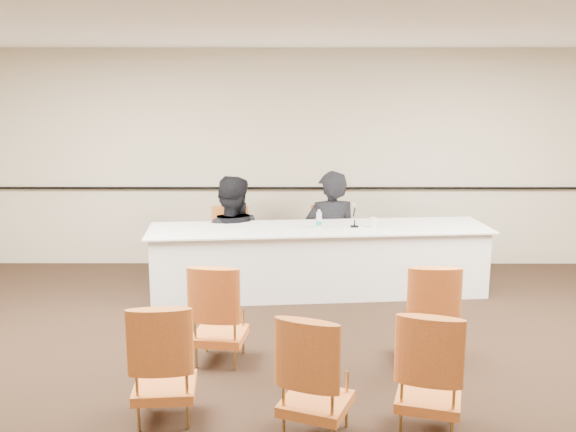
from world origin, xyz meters
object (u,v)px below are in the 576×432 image
object	(u,v)px
aud_chair_front_left	(220,312)
coffee_cup	(373,223)
panelist_main	(331,245)
aud_chair_back_right	(430,370)
panelist_second_chair	(231,245)
panel_table	(319,260)
aud_chair_back_mid	(316,374)
panelist_second	(231,250)
drinking_glass	(316,224)
aud_chair_front_right	(429,312)
panelist_main_chair	(331,243)
microphone	(355,216)
aud_chair_back_left	(164,360)
water_bottle	(319,219)

from	to	relation	value
aud_chair_front_left	coffee_cup	bearing A→B (deg)	57.63
panelist_main	aud_chair_back_right	bearing A→B (deg)	88.43
panelist_second_chair	aud_chair_back_right	size ratio (longest dim) A/B	1.00
panel_table	aud_chair_back_mid	bearing A→B (deg)	-98.11
panelist_second_chair	aud_chair_front_left	size ratio (longest dim) A/B	1.00
panelist_main	coffee_cup	world-z (taller)	panelist_main
coffee_cup	panelist_second_chair	bearing A→B (deg)	163.43
panelist_second	drinking_glass	xyz separation A→B (m)	(1.08, -0.53, 0.46)
aud_chair_back_right	panel_table	bearing A→B (deg)	117.72
aud_chair_front_right	aud_chair_back_right	xyz separation A→B (m)	(-0.25, -1.21, 0.00)
coffee_cup	aud_chair_front_left	xyz separation A→B (m)	(-1.64, -1.96, -0.41)
panelist_second_chair	panelist_second	bearing A→B (deg)	0.00
panelist_main_chair	coffee_cup	world-z (taller)	coffee_cup
microphone	aud_chair_back_left	world-z (taller)	microphone
panelist_main	panelist_second_chair	size ratio (longest dim) A/B	2.06
water_bottle	aud_chair_back_left	xyz separation A→B (m)	(-1.30, -2.98, -0.46)
panelist_main_chair	coffee_cup	size ratio (longest dim) A/B	7.42
coffee_cup	aud_chair_back_left	size ratio (longest dim) A/B	0.13
water_bottle	aud_chair_back_right	size ratio (longest dim) A/B	0.24
panel_table	drinking_glass	world-z (taller)	drinking_glass
panelist_main_chair	aud_chair_back_right	bearing A→B (deg)	-87.90
water_bottle	drinking_glass	xyz separation A→B (m)	(-0.04, 0.02, -0.06)
microphone	aud_chair_back_mid	distance (m)	3.36
panelist_second_chair	aud_chair_back_mid	xyz separation A→B (m)	(0.96, -3.77, 0.00)
aud_chair_front_right	aud_chair_back_left	distance (m)	2.46
aud_chair_front_left	aud_chair_back_mid	xyz separation A→B (m)	(0.83, -1.28, 0.00)
aud_chair_front_left	aud_chair_front_right	xyz separation A→B (m)	(1.92, 0.01, 0.00)
panel_table	panelist_main_chair	xyz separation A→B (m)	(0.18, 0.61, 0.06)
panel_table	aud_chair_back_left	distance (m)	3.30
panelist_main	panelist_second	size ratio (longest dim) A/B	1.01
panelist_second	coffee_cup	world-z (taller)	panelist_second
panel_table	panelist_main	world-z (taller)	panelist_main
aud_chair_front_right	aud_chair_back_right	world-z (taller)	same
panel_table	microphone	xyz separation A→B (m)	(0.42, -0.00, 0.55)
aud_chair_back_left	panel_table	bearing A→B (deg)	61.67
panelist_second	aud_chair_front_right	world-z (taller)	panelist_second
panel_table	aud_chair_back_right	xyz separation A→B (m)	(0.67, -3.20, 0.06)
microphone	drinking_glass	size ratio (longest dim) A/B	2.84
drinking_glass	coffee_cup	size ratio (longest dim) A/B	0.78
aud_chair_front_left	aud_chair_back_right	distance (m)	2.05
panelist_second_chair	microphone	xyz separation A→B (m)	(1.55, -0.50, 0.49)
panelist_main_chair	aud_chair_back_left	distance (m)	3.94
microphone	aud_chair_front_left	size ratio (longest dim) A/B	0.30
drinking_glass	aud_chair_back_left	world-z (taller)	aud_chair_back_left
aud_chair_front_right	aud_chair_back_left	size ratio (longest dim) A/B	1.00
panelist_second_chair	aud_chair_back_left	world-z (taller)	same
aud_chair_back_mid	panel_table	bearing A→B (deg)	108.59
drinking_glass	aud_chair_back_left	bearing A→B (deg)	-112.85
panelist_main	aud_chair_back_mid	distance (m)	3.90
panelist_main_chair	aud_chair_front_right	bearing A→B (deg)	-79.30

